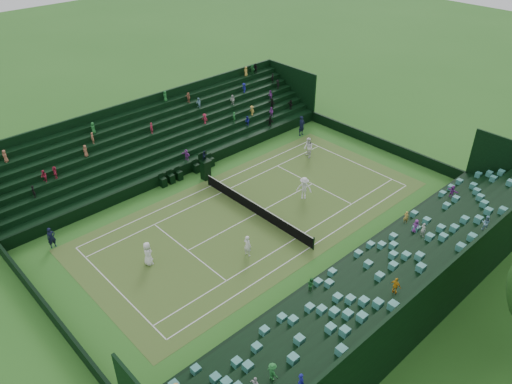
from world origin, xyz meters
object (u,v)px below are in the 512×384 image
at_px(umpire_chair, 205,167).
at_px(player_near_west, 148,254).
at_px(player_far_west, 308,148).
at_px(player_far_east, 304,188).
at_px(tennis_net, 256,208).
at_px(player_near_east, 247,246).

bearing_deg(umpire_chair, player_near_west, -57.48).
xyz_separation_m(player_far_west, player_far_east, (4.33, -5.30, -0.02)).
xyz_separation_m(umpire_chair, player_near_west, (6.07, -9.52, -0.26)).
distance_m(tennis_net, umpire_chair, 6.75).
bearing_deg(tennis_net, umpire_chair, 176.22).
distance_m(umpire_chair, player_near_west, 11.29).
height_order(tennis_net, player_near_west, player_near_west).
distance_m(player_far_west, player_far_east, 6.84).
bearing_deg(player_near_east, player_far_west, -73.78).
relative_size(player_near_west, player_far_west, 0.91).
height_order(umpire_chair, player_far_west, umpire_chair).
bearing_deg(player_far_west, umpire_chair, -85.51).
bearing_deg(player_far_east, umpire_chair, 168.61).
xyz_separation_m(tennis_net, player_far_east, (0.95, 4.28, 0.42)).
bearing_deg(umpire_chair, player_far_east, 26.58).
xyz_separation_m(tennis_net, umpire_chair, (-6.71, 0.44, 0.61)).
xyz_separation_m(player_near_east, player_far_east, (-2.18, 7.97, 0.13)).
distance_m(umpire_chair, player_far_east, 8.57).
bearing_deg(tennis_net, player_far_east, 77.45).
xyz_separation_m(tennis_net, player_near_east, (3.14, -3.69, 0.29)).
relative_size(tennis_net, player_near_east, 7.18).
bearing_deg(player_near_west, player_near_east, -121.68).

